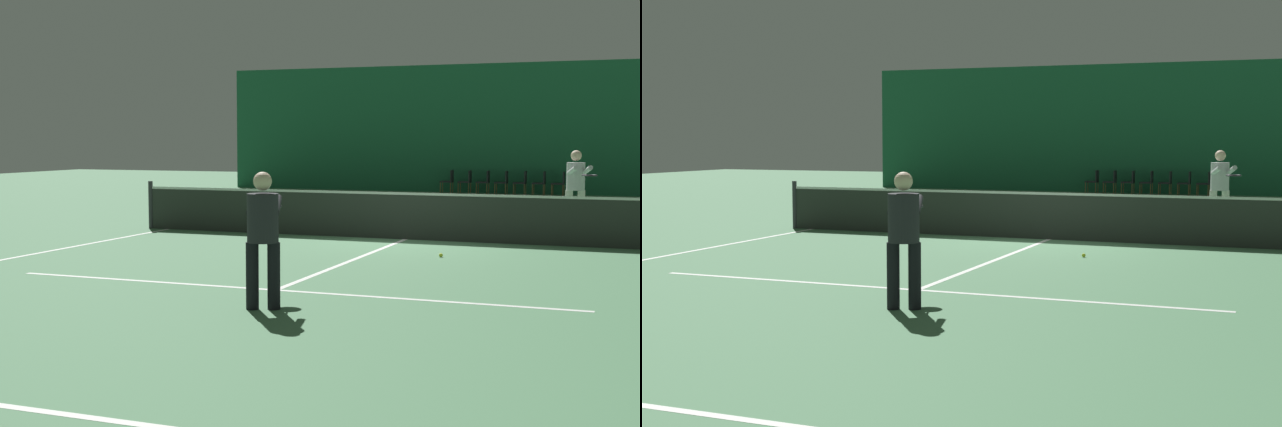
# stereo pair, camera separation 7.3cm
# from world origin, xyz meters

# --- Properties ---
(ground_plane) EXTENTS (60.00, 60.00, 0.00)m
(ground_plane) POSITION_xyz_m (0.00, 0.00, 0.00)
(ground_plane) COLOR #4C7F56
(backdrop_curtain) EXTENTS (23.00, 0.12, 4.73)m
(backdrop_curtain) POSITION_xyz_m (0.00, 15.51, 2.37)
(backdrop_curtain) COLOR #1E5B3D
(backdrop_curtain) RESTS_ON ground
(court_line_baseline_far) EXTENTS (11.00, 0.10, 0.00)m
(court_line_baseline_far) POSITION_xyz_m (0.00, 11.90, 0.00)
(court_line_baseline_far) COLOR white
(court_line_baseline_far) RESTS_ON ground
(court_line_service_far) EXTENTS (8.25, 0.10, 0.00)m
(court_line_service_far) POSITION_xyz_m (0.00, 6.40, 0.00)
(court_line_service_far) COLOR white
(court_line_service_far) RESTS_ON ground
(court_line_service_near) EXTENTS (8.25, 0.10, 0.00)m
(court_line_service_near) POSITION_xyz_m (0.00, -6.40, 0.00)
(court_line_service_near) COLOR white
(court_line_service_near) RESTS_ON ground
(court_line_sideline_left) EXTENTS (0.10, 23.80, 0.00)m
(court_line_sideline_left) POSITION_xyz_m (-5.50, 0.00, 0.00)
(court_line_sideline_left) COLOR white
(court_line_sideline_left) RESTS_ON ground
(court_line_centre) EXTENTS (0.10, 12.80, 0.00)m
(court_line_centre) POSITION_xyz_m (0.00, 0.00, 0.00)
(court_line_centre) COLOR white
(court_line_centre) RESTS_ON ground
(tennis_net) EXTENTS (12.00, 0.10, 1.07)m
(tennis_net) POSITION_xyz_m (0.00, 0.00, 0.51)
(tennis_net) COLOR #2D332D
(tennis_net) RESTS_ON ground
(player_near) EXTENTS (0.79, 1.38, 1.65)m
(player_near) POSITION_xyz_m (0.39, -7.63, 0.96)
(player_near) COLOR black
(player_near) RESTS_ON ground
(player_far) EXTENTS (0.85, 1.43, 1.76)m
(player_far) POSITION_xyz_m (2.98, 3.45, 1.03)
(player_far) COLOR beige
(player_far) RESTS_ON ground
(courtside_chair_0) EXTENTS (0.44, 0.44, 0.84)m
(courtside_chair_0) POSITION_xyz_m (-2.59, 14.96, 0.49)
(courtside_chair_0) COLOR brown
(courtside_chair_0) RESTS_ON ground
(courtside_chair_1) EXTENTS (0.44, 0.44, 0.84)m
(courtside_chair_1) POSITION_xyz_m (-1.93, 14.96, 0.49)
(courtside_chair_1) COLOR brown
(courtside_chair_1) RESTS_ON ground
(courtside_chair_2) EXTENTS (0.44, 0.44, 0.84)m
(courtside_chair_2) POSITION_xyz_m (-1.26, 14.96, 0.49)
(courtside_chair_2) COLOR brown
(courtside_chair_2) RESTS_ON ground
(courtside_chair_3) EXTENTS (0.44, 0.44, 0.84)m
(courtside_chair_3) POSITION_xyz_m (-0.60, 14.96, 0.49)
(courtside_chair_3) COLOR brown
(courtside_chair_3) RESTS_ON ground
(courtside_chair_4) EXTENTS (0.44, 0.44, 0.84)m
(courtside_chair_4) POSITION_xyz_m (0.07, 14.96, 0.49)
(courtside_chair_4) COLOR brown
(courtside_chair_4) RESTS_ON ground
(courtside_chair_5) EXTENTS (0.44, 0.44, 0.84)m
(courtside_chair_5) POSITION_xyz_m (0.73, 14.96, 0.49)
(courtside_chair_5) COLOR brown
(courtside_chair_5) RESTS_ON ground
(courtside_chair_6) EXTENTS (0.44, 0.44, 0.84)m
(courtside_chair_6) POSITION_xyz_m (1.40, 14.96, 0.49)
(courtside_chair_6) COLOR brown
(courtside_chair_6) RESTS_ON ground
(tennis_ball) EXTENTS (0.07, 0.07, 0.07)m
(tennis_ball) POSITION_xyz_m (1.29, -2.35, 0.03)
(tennis_ball) COLOR #D1DB33
(tennis_ball) RESTS_ON ground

